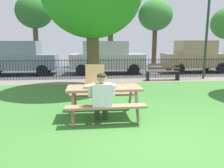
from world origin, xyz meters
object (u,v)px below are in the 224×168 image
Objects in this scene: far_tree_center at (110,4)px; lamp_post_walkway at (207,26)px; pizza_box_open at (95,82)px; parked_car_left at (18,57)px; parked_car_right at (195,56)px; adult_at_table at (102,96)px; parked_car_center at (107,57)px; far_tree_midright at (155,16)px; park_bench_center at (163,72)px; pizza_slice_on_table at (124,86)px; picnic_table_foreground at (104,94)px; far_tree_midleft at (34,12)px.

lamp_post_walkway is at bearing -61.49° from far_tree_center.
parked_car_left is at bearing 118.09° from pizza_box_open.
adult_at_table is at bearing -127.12° from parked_car_right.
lamp_post_walkway is at bearing -27.65° from parked_car_center.
lamp_post_walkway is at bearing -87.26° from far_tree_midright.
parked_car_right is 5.98m from far_tree_midright.
adult_at_table is 8.52m from parked_car_center.
park_bench_center is 0.36× the size of parked_car_left.
park_bench_center reaches higher than pizza_slice_on_table.
parked_car_left is at bearing 180.00° from parked_car_right.
parked_car_center reaches higher than pizza_slice_on_table.
far_tree_midright is at bearing 0.00° from far_tree_center.
lamp_post_walkway is 0.82× the size of far_tree_midright.
pizza_slice_on_table is 9.38m from parked_car_left.
far_tree_center reaches higher than parked_car_right.
pizza_box_open is 0.72m from pizza_slice_on_table.
parked_car_left reaches higher than park_bench_center.
far_tree_midright is (4.47, 5.03, 3.04)m from parked_car_center.
far_tree_center is at bearing 81.77° from parked_car_center.
adult_at_table is (-0.57, -0.48, -0.12)m from pizza_slice_on_table.
far_tree_center is at bearing 83.51° from picnic_table_foreground.
parked_car_left is at bearing 119.12° from picnic_table_foreground.
pizza_box_open is 10.25m from parked_car_right.
lamp_post_walkway is (2.29, 0.29, 2.23)m from park_bench_center.
parked_car_left is at bearing -152.49° from far_tree_midright.
parked_car_right is at bearing -0.00° from parked_car_left.
lamp_post_walkway is 7.70m from far_tree_midright.
pizza_slice_on_table is at bearing -110.03° from far_tree_midright.
pizza_box_open is 0.13× the size of lamp_post_walkway.
adult_at_table is 14.62m from far_tree_midleft.
pizza_box_open is 0.08× the size of far_tree_center.
far_tree_center reaches higher than adult_at_table.
far_tree_center reaches higher than pizza_slice_on_table.
parked_car_left is at bearing 117.17° from adult_at_table.
far_tree_center is at bearing 180.00° from far_tree_midright.
lamp_post_walkway reaches higher than picnic_table_foreground.
far_tree_midright is (9.66, 5.03, 3.04)m from parked_car_left.
far_tree_center reaches higher than far_tree_midleft.
picnic_table_foreground is 0.51m from adult_at_table.
pizza_slice_on_table is 0.05× the size of far_tree_midright.
far_tree_midleft is at bearing 143.09° from lamp_post_walkway.
far_tree_center reaches higher than parked_car_left.
far_tree_midright reaches higher than parked_car_right.
far_tree_midleft reaches higher than picnic_table_foreground.
picnic_table_foreground is 10.17m from parked_car_right.
parked_car_center is 5.56m from parked_car_right.
lamp_post_walkway is 0.80× the size of far_tree_midleft.
pizza_slice_on_table is at bearing -69.14° from far_tree_midleft.
parked_car_center is (-2.54, 2.83, 0.59)m from park_bench_center.
far_tree_midright is at bearing 76.18° from park_bench_center.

